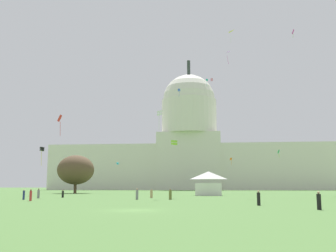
# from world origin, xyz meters

# --- Properties ---
(ground_plane) EXTENTS (800.00, 800.00, 0.00)m
(ground_plane) POSITION_xyz_m (0.00, 0.00, 0.00)
(ground_plane) COLOR #4C7538
(capitol_building) EXTENTS (149.64, 29.76, 71.27)m
(capitol_building) POSITION_xyz_m (-4.51, 173.48, 21.89)
(capitol_building) COLOR silver
(capitol_building) RESTS_ON ground_plane
(event_tent) EXTENTS (6.27, 4.72, 5.42)m
(event_tent) POSITION_xyz_m (6.37, 54.20, 2.68)
(event_tent) COLOR white
(event_tent) RESTS_ON ground_plane
(tree_west_far) EXTENTS (11.82, 11.43, 11.08)m
(tree_west_far) POSITION_xyz_m (-32.55, 75.57, 6.79)
(tree_west_far) COLOR brown
(tree_west_far) RESTS_ON ground_plane
(person_black_mid_left) EXTENTS (0.49, 0.49, 1.69)m
(person_black_mid_left) POSITION_xyz_m (16.91, 2.73, 0.77)
(person_black_mid_left) COLOR black
(person_black_mid_left) RESTS_ON ground_plane
(person_grey_front_left) EXTENTS (0.51, 0.51, 1.73)m
(person_grey_front_left) POSITION_xyz_m (-23.66, 31.82, 0.79)
(person_grey_front_left) COLOR gray
(person_grey_front_left) RESTS_ON ground_plane
(person_navy_edge_east) EXTENTS (0.35, 0.35, 1.64)m
(person_navy_edge_east) POSITION_xyz_m (-22.76, 24.50, 0.76)
(person_navy_edge_east) COLOR navy
(person_navy_edge_east) RESTS_ON ground_plane
(person_grey_near_tent) EXTENTS (0.60, 0.60, 1.78)m
(person_grey_near_tent) POSITION_xyz_m (-4.94, 27.12, 0.82)
(person_grey_near_tent) COLOR gray
(person_grey_near_tent) RESTS_ON ground_plane
(person_black_aisle_center) EXTENTS (0.56, 0.56, 1.47)m
(person_black_aisle_center) POSITION_xyz_m (-20.75, 35.91, 0.66)
(person_black_aisle_center) COLOR black
(person_black_aisle_center) RESTS_ON ground_plane
(person_black_mid_right) EXTENTS (0.51, 0.51, 1.70)m
(person_black_mid_right) POSITION_xyz_m (12.29, 10.32, 0.78)
(person_black_mid_right) COLOR black
(person_black_mid_right) RESTS_ON ground_plane
(person_tan_deep_crowd) EXTENTS (0.62, 0.62, 1.56)m
(person_tan_deep_crowd) POSITION_xyz_m (-3.92, 35.74, 0.70)
(person_tan_deep_crowd) COLOR tan
(person_tan_deep_crowd) RESTS_ON ground_plane
(person_olive_back_right) EXTENTS (0.61, 0.61, 1.73)m
(person_olive_back_right) POSITION_xyz_m (0.37, 27.81, 0.79)
(person_olive_back_right) COLOR olive
(person_olive_back_right) RESTS_ON ground_plane
(person_red_lawn_far_left) EXTENTS (0.48, 0.48, 1.70)m
(person_red_lawn_far_left) POSITION_xyz_m (-19.37, 19.82, 0.79)
(person_red_lawn_far_left) COLOR red
(person_red_lawn_far_left) RESTS_ON ground_plane
(kite_green_low) EXTENTS (0.79, 0.61, 2.62)m
(kite_green_low) POSITION_xyz_m (28.77, 92.87, 12.90)
(kite_green_low) COLOR green
(kite_pink_mid) EXTENTS (0.67, 0.70, 0.89)m
(kite_pink_mid) POSITION_xyz_m (7.59, 73.82, 32.43)
(kite_pink_mid) COLOR pink
(kite_yellow_high) EXTENTS (1.52, 1.85, 2.31)m
(kite_yellow_high) POSITION_xyz_m (11.58, 50.29, 36.66)
(kite_yellow_high) COLOR yellow
(kite_black_low) EXTENTS (1.26, 1.26, 4.44)m
(kite_black_low) POSITION_xyz_m (-32.64, 52.20, 10.70)
(kite_black_low) COLOR black
(kite_red_low) EXTENTS (0.73, 0.74, 4.17)m
(kite_red_low) POSITION_xyz_m (-22.28, 36.68, 14.86)
(kite_red_low) COLOR red
(kite_orange_low) EXTENTS (1.00, 0.66, 3.13)m
(kite_orange_low) POSITION_xyz_m (15.31, 128.34, 12.96)
(kite_orange_low) COLOR orange
(kite_cyan_low) EXTENTS (1.11, 1.12, 0.91)m
(kite_cyan_low) POSITION_xyz_m (-31.30, 121.82, 11.28)
(kite_cyan_low) COLOR #33BCDB
(kite_violet_high) EXTENTS (1.63, 1.78, 3.83)m
(kite_violet_high) POSITION_xyz_m (12.86, 91.16, 45.98)
(kite_violet_high) COLOR purple
(kite_blue_high) EXTENTS (1.06, 1.07, 3.16)m
(kite_blue_high) POSITION_xyz_m (-5.29, 116.20, 40.22)
(kite_blue_high) COLOR blue
(kite_white_low) EXTENTS (1.04, 1.02, 3.53)m
(kite_white_low) POSITION_xyz_m (-2.05, 32.66, 15.09)
(kite_white_low) COLOR white
(kite_magenta_high) EXTENTS (0.83, 0.74, 2.51)m
(kite_magenta_high) POSITION_xyz_m (30.88, 73.21, 45.52)
(kite_magenta_high) COLOR #D1339E
(kite_lime_low) EXTENTS (1.20, 1.20, 0.94)m
(kite_lime_low) POSITION_xyz_m (0.24, 36.09, 10.13)
(kite_lime_low) COLOR #8CD133
(kite_turquoise_high) EXTENTS (0.99, 0.57, 3.61)m
(kite_turquoise_high) POSITION_xyz_m (5.75, 137.13, 49.55)
(kite_turquoise_high) COLOR teal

